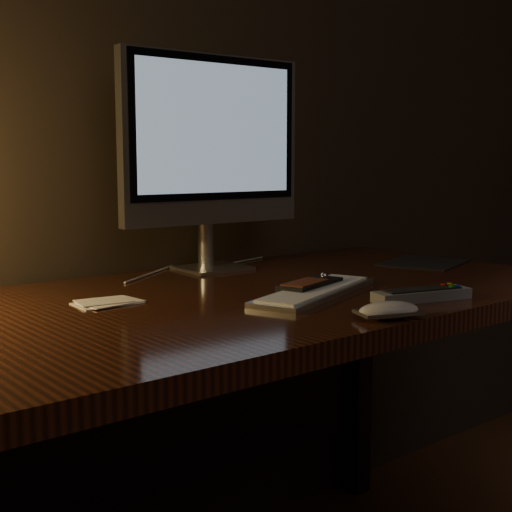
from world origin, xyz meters
TOP-DOWN VIEW (x-y plane):
  - desk at (0.00, 1.93)m, footprint 1.60×0.75m
  - monitor at (0.18, 2.14)m, footprint 0.48×0.15m
  - keyboard at (0.15, 1.75)m, footprint 0.38×0.22m
  - mousepad at (0.67, 1.89)m, footprint 0.27×0.24m
  - mouse at (0.10, 1.52)m, footprint 0.12×0.09m
  - media_remote at (0.17, 1.78)m, footprint 0.18×0.11m
  - tv_remote at (0.27, 1.58)m, footprint 0.20×0.10m
  - papers at (-0.21, 1.93)m, footprint 0.12×0.08m
  - cable at (0.15, 2.17)m, footprint 0.46×0.19m

SIDE VIEW (x-z plane):
  - desk at x=0.00m, z-range 0.25..1.00m
  - mousepad at x=0.67m, z-range 0.75..0.75m
  - cable at x=0.15m, z-range 0.75..0.75m
  - papers at x=-0.21m, z-range 0.75..0.76m
  - keyboard at x=0.15m, z-range 0.75..0.76m
  - mouse at x=0.10m, z-range 0.75..0.77m
  - tv_remote at x=0.27m, z-range 0.75..0.77m
  - media_remote at x=0.17m, z-range 0.75..0.78m
  - monitor at x=0.18m, z-range 0.80..1.30m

